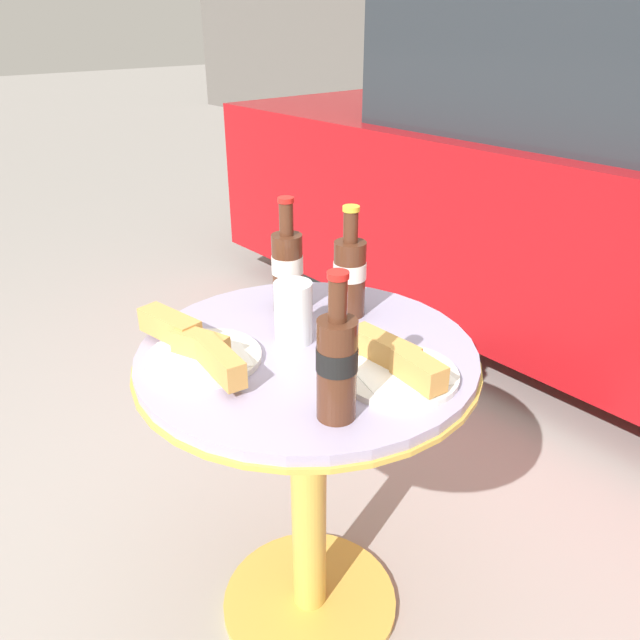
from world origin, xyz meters
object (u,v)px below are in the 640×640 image
Objects in this scene: drinking_glass at (292,315)px; lunch_plate_near at (399,367)px; cola_bottle_left at (287,268)px; cola_bottle_center at (350,274)px; lunch_plate_far at (198,348)px; bistro_table at (308,432)px; cola_bottle_right at (337,363)px.

lunch_plate_near is (0.23, 0.06, -0.04)m from drinking_glass.
cola_bottle_center is at bearing 40.75° from cola_bottle_left.
cola_bottle_center is 0.35m from lunch_plate_far.
cola_bottle_center is 0.17m from drinking_glass.
lunch_plate_near is at bearing 14.59° from drinking_glass.
cola_bottle_left is (-0.16, 0.08, 0.30)m from bistro_table.
cola_bottle_right is at bearing -27.21° from cola_bottle_left.
cola_bottle_left is 0.35m from lunch_plate_near.
cola_bottle_right reaches higher than drinking_glass.
cola_bottle_right is 0.38m from cola_bottle_center.
bistro_table is at bearing -26.33° from cola_bottle_left.
lunch_plate_far is (-0.10, -0.18, 0.22)m from bistro_table.
cola_bottle_right is at bearing 13.74° from lunch_plate_far.
cola_bottle_right is 1.05× the size of cola_bottle_center.
cola_bottle_right is 1.11× the size of lunch_plate_near.
bistro_table is 0.37m from cola_bottle_right.
drinking_glass is 0.19m from lunch_plate_far.
cola_bottle_left reaches higher than lunch_plate_far.
cola_bottle_center is at bearing 109.66° from bistro_table.
cola_bottle_center reaches higher than bistro_table.
cola_bottle_left is at bearing 176.28° from lunch_plate_near.
lunch_plate_far is (-0.06, -0.18, -0.03)m from drinking_glass.
lunch_plate_near reaches higher than bistro_table.
cola_bottle_center is at bearing 96.09° from drinking_glass.
cola_bottle_right is 0.32m from lunch_plate_far.
lunch_plate_far is at bearing -107.67° from drinking_glass.
cola_bottle_center is (0.10, 0.09, -0.00)m from cola_bottle_left.
drinking_glass reaches higher than bistro_table.
cola_bottle_right is at bearing -84.05° from lunch_plate_near.
cola_bottle_left is 1.00× the size of cola_bottle_right.
lunch_plate_far is (0.06, -0.26, -0.07)m from cola_bottle_left.
cola_bottle_right is (0.20, -0.11, 0.30)m from bistro_table.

